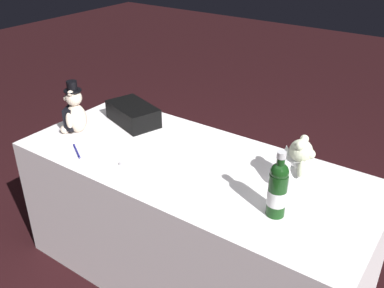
{
  "coord_description": "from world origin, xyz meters",
  "views": [
    {
      "loc": [
        -1.01,
        1.43,
        1.75
      ],
      "look_at": [
        0.0,
        0.0,
        0.81
      ],
      "focal_mm": 39.92,
      "sensor_mm": 36.0,
      "label": 1
    }
  ],
  "objects_px": {
    "signing_pen": "(77,151)",
    "champagne_bottle": "(278,189)",
    "teddy_bear_bride": "(296,166)",
    "teddy_bear_groom": "(74,113)",
    "gift_case_black": "(133,114)",
    "guestbook": "(156,156)"
  },
  "relations": [
    {
      "from": "signing_pen",
      "to": "champagne_bottle",
      "type": "bearing_deg",
      "value": -173.74
    },
    {
      "from": "teddy_bear_bride",
      "to": "signing_pen",
      "type": "bearing_deg",
      "value": 18.66
    },
    {
      "from": "teddy_bear_groom",
      "to": "champagne_bottle",
      "type": "height_order",
      "value": "teddy_bear_groom"
    },
    {
      "from": "teddy_bear_groom",
      "to": "gift_case_black",
      "type": "distance_m",
      "value": 0.32
    },
    {
      "from": "teddy_bear_groom",
      "to": "champagne_bottle",
      "type": "relative_size",
      "value": 1.03
    },
    {
      "from": "teddy_bear_bride",
      "to": "guestbook",
      "type": "distance_m",
      "value": 0.67
    },
    {
      "from": "champagne_bottle",
      "to": "signing_pen",
      "type": "xyz_separation_m",
      "value": [
        1.02,
        0.11,
        -0.12
      ]
    },
    {
      "from": "champagne_bottle",
      "to": "guestbook",
      "type": "bearing_deg",
      "value": -6.2
    },
    {
      "from": "teddy_bear_bride",
      "to": "gift_case_black",
      "type": "distance_m",
      "value": 1.01
    },
    {
      "from": "signing_pen",
      "to": "guestbook",
      "type": "relative_size",
      "value": 0.47
    },
    {
      "from": "gift_case_black",
      "to": "guestbook",
      "type": "xyz_separation_m",
      "value": [
        -0.36,
        0.24,
        -0.04
      ]
    },
    {
      "from": "gift_case_black",
      "to": "teddy_bear_groom",
      "type": "bearing_deg",
      "value": 55.94
    },
    {
      "from": "teddy_bear_bride",
      "to": "champagne_bottle",
      "type": "relative_size",
      "value": 0.84
    },
    {
      "from": "champagne_bottle",
      "to": "guestbook",
      "type": "distance_m",
      "value": 0.68
    },
    {
      "from": "teddy_bear_bride",
      "to": "signing_pen",
      "type": "xyz_separation_m",
      "value": [
        1.0,
        0.34,
        -0.1
      ]
    },
    {
      "from": "champagne_bottle",
      "to": "signing_pen",
      "type": "relative_size",
      "value": 2.04
    },
    {
      "from": "teddy_bear_bride",
      "to": "teddy_bear_groom",
      "type": "bearing_deg",
      "value": 8.64
    },
    {
      "from": "teddy_bear_groom",
      "to": "gift_case_black",
      "type": "height_order",
      "value": "teddy_bear_groom"
    },
    {
      "from": "teddy_bear_bride",
      "to": "signing_pen",
      "type": "distance_m",
      "value": 1.06
    },
    {
      "from": "gift_case_black",
      "to": "guestbook",
      "type": "bearing_deg",
      "value": 146.38
    },
    {
      "from": "signing_pen",
      "to": "teddy_bear_groom",
      "type": "bearing_deg",
      "value": -41.08
    },
    {
      "from": "guestbook",
      "to": "signing_pen",
      "type": "bearing_deg",
      "value": 21.03
    }
  ]
}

